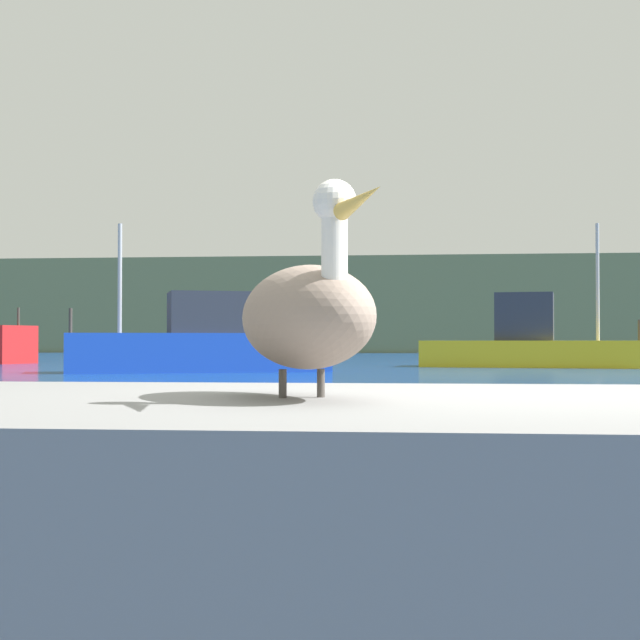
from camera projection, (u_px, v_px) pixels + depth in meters
The scene contains 6 objects.
ground_plane at pixel (545, 558), 3.94m from camera, with size 260.00×260.00×0.00m, color navy.
hillside_backdrop at pixel (421, 307), 71.67m from camera, with size 140.00×11.77×7.02m, color #6B7A51.
pier_dock at pixel (306, 495), 3.41m from camera, with size 3.64×2.46×0.71m, color gray.
pelican at pixel (307, 314), 3.41m from camera, with size 0.77×1.20×0.76m.
fishing_boat_yellow at pixel (529, 344), 31.74m from camera, with size 7.67×3.64×4.87m.
fishing_boat_blue at pixel (201, 343), 26.88m from camera, with size 7.75×4.40×4.25m.
Camera 1 is at (-0.55, -4.03, 0.93)m, focal length 51.96 mm.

